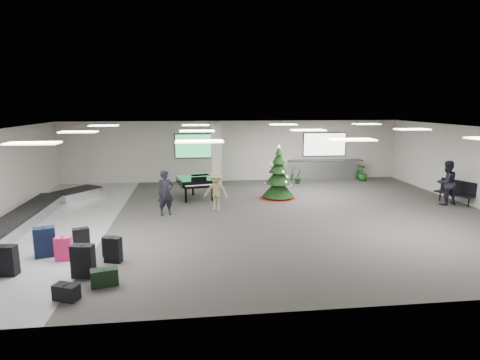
{
  "coord_description": "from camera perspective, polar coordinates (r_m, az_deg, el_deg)",
  "views": [
    {
      "loc": [
        -2.19,
        -14.17,
        4.07
      ],
      "look_at": [
        -0.37,
        1.0,
        1.16
      ],
      "focal_mm": 30.0,
      "sensor_mm": 36.0,
      "label": 1
    }
  ],
  "objects": [
    {
      "name": "ground",
      "position": [
        14.91,
        1.86,
        -5.09
      ],
      "size": [
        18.0,
        18.0,
        0.0
      ],
      "primitive_type": "plane",
      "color": "#353330",
      "rests_on": "ground"
    },
    {
      "name": "room_envelope",
      "position": [
        15.06,
        0.09,
        4.13
      ],
      "size": [
        18.02,
        14.02,
        3.21
      ],
      "color": "#B9B3A9",
      "rests_on": "ground"
    },
    {
      "name": "baggage_carousel",
      "position": [
        15.67,
        -27.85,
        -4.77
      ],
      "size": [
        2.28,
        9.71,
        0.43
      ],
      "color": "silver",
      "rests_on": "ground"
    },
    {
      "name": "service_counter",
      "position": [
        22.31,
        12.04,
        1.44
      ],
      "size": [
        4.05,
        0.65,
        1.08
      ],
      "color": "silver",
      "rests_on": "ground"
    },
    {
      "name": "suitcase_0",
      "position": [
        10.41,
        -21.41,
        -10.67
      ],
      "size": [
        0.55,
        0.37,
        0.82
      ],
      "rotation": [
        0.0,
        0.0,
        -0.17
      ],
      "color": "black",
      "rests_on": "ground"
    },
    {
      "name": "suitcase_1",
      "position": [
        11.1,
        -17.62,
        -9.42
      ],
      "size": [
        0.48,
        0.35,
        0.69
      ],
      "rotation": [
        0.0,
        0.0,
        -0.32
      ],
      "color": "black",
      "rests_on": "ground"
    },
    {
      "name": "pink_suitcase",
      "position": [
        11.68,
        -23.84,
        -8.94
      ],
      "size": [
        0.41,
        0.24,
        0.65
      ],
      "rotation": [
        0.0,
        0.0,
        0.03
      ],
      "color": "#E01D5E",
      "rests_on": "ground"
    },
    {
      "name": "suitcase_3",
      "position": [
        11.55,
        -18.02,
        -8.96
      ],
      "size": [
        0.39,
        0.25,
        0.57
      ],
      "rotation": [
        0.0,
        0.0,
        -0.14
      ],
      "color": "black",
      "rests_on": "ground"
    },
    {
      "name": "navy_suitcase",
      "position": [
        12.11,
        -26.01,
        -7.95
      ],
      "size": [
        0.6,
        0.46,
        0.85
      ],
      "rotation": [
        0.0,
        0.0,
        0.3
      ],
      "color": "black",
      "rests_on": "ground"
    },
    {
      "name": "suitcase_5",
      "position": [
        11.3,
        -30.3,
        -9.86
      ],
      "size": [
        0.53,
        0.34,
        0.77
      ],
      "rotation": [
        0.0,
        0.0,
        -0.13
      ],
      "color": "black",
      "rests_on": "ground"
    },
    {
      "name": "green_duffel",
      "position": [
        9.86,
        -18.73,
        -12.96
      ],
      "size": [
        0.65,
        0.44,
        0.42
      ],
      "rotation": [
        0.0,
        0.0,
        0.26
      ],
      "color": "black",
      "rests_on": "ground"
    },
    {
      "name": "suitcase_8",
      "position": [
        12.27,
        -21.64,
        -7.82
      ],
      "size": [
        0.49,
        0.4,
        0.66
      ],
      "rotation": [
        0.0,
        0.0,
        0.42
      ],
      "color": "black",
      "rests_on": "ground"
    },
    {
      "name": "black_duffel",
      "position": [
        9.5,
        -23.47,
        -14.42
      ],
      "size": [
        0.59,
        0.46,
        0.36
      ],
      "rotation": [
        0.0,
        0.0,
        -0.39
      ],
      "color": "black",
      "rests_on": "ground"
    },
    {
      "name": "christmas_tree",
      "position": [
        17.55,
        5.48,
        0.02
      ],
      "size": [
        1.67,
        1.67,
        2.38
      ],
      "color": "maroon",
      "rests_on": "ground"
    },
    {
      "name": "grand_piano",
      "position": [
        17.5,
        -6.27,
        -0.19
      ],
      "size": [
        1.77,
        2.12,
        1.07
      ],
      "rotation": [
        0.0,
        0.0,
        0.2
      ],
      "color": "black",
      "rests_on": "ground"
    },
    {
      "name": "bench",
      "position": [
        18.74,
        28.48,
        -1.38
      ],
      "size": [
        1.11,
        1.62,
        0.98
      ],
      "rotation": [
        0.0,
        0.0,
        0.4
      ],
      "color": "black",
      "rests_on": "ground"
    },
    {
      "name": "traveler_a",
      "position": [
        15.04,
        -10.53,
        -1.82
      ],
      "size": [
        0.72,
        0.6,
        1.68
      ],
      "primitive_type": "imported",
      "rotation": [
        0.0,
        0.0,
        0.39
      ],
      "color": "black",
      "rests_on": "ground"
    },
    {
      "name": "traveler_b",
      "position": [
        15.47,
        -3.44,
        -1.6
      ],
      "size": [
        1.13,
        0.91,
        1.52
      ],
      "primitive_type": "imported",
      "rotation": [
        0.0,
        0.0,
        -0.41
      ],
      "color": "#8D8457",
      "rests_on": "ground"
    },
    {
      "name": "traveler_bench",
      "position": [
        18.36,
        27.3,
        -0.36
      ],
      "size": [
        0.98,
        0.82,
        1.82
      ],
      "primitive_type": "imported",
      "rotation": [
        0.0,
        0.0,
        3.29
      ],
      "color": "black",
      "rests_on": "ground"
    },
    {
      "name": "potted_plant_left",
      "position": [
        20.9,
        8.23,
        0.47
      ],
      "size": [
        0.52,
        0.53,
        0.75
      ],
      "primitive_type": "imported",
      "rotation": [
        0.0,
        0.0,
        0.85
      ],
      "color": "#194014",
      "rests_on": "ground"
    },
    {
      "name": "potted_plant_right",
      "position": [
        22.49,
        17.06,
        1.0
      ],
      "size": [
        0.6,
        0.6,
        0.88
      ],
      "primitive_type": "imported",
      "rotation": [
        0.0,
        0.0,
        1.83
      ],
      "color": "#194014",
      "rests_on": "ground"
    }
  ]
}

